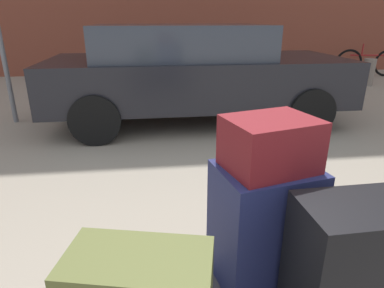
# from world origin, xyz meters

# --- Properties ---
(suitcase_navy_stacked_top) EXTENTS (0.39, 0.34, 0.67)m
(suitcase_navy_stacked_top) POSITION_xyz_m (0.13, 0.09, 0.68)
(suitcase_navy_stacked_top) COLOR #191E47
(suitcase_navy_stacked_top) RESTS_ON luggage_cart
(duffel_bag_maroon_topmost_pile) EXTENTS (0.35, 0.30, 0.18)m
(duffel_bag_maroon_topmost_pile) POSITION_xyz_m (0.13, 0.09, 1.10)
(duffel_bag_maroon_topmost_pile) COLOR maroon
(duffel_bag_maroon_topmost_pile) RESTS_ON suitcase_navy_stacked_top
(parked_car) EXTENTS (4.32, 1.96, 1.42)m
(parked_car) POSITION_xyz_m (0.37, 4.03, 0.76)
(parked_car) COLOR black
(parked_car) RESTS_ON ground_plane
(bicycle_leaning) EXTENTS (1.75, 0.33, 0.96)m
(bicycle_leaning) POSITION_xyz_m (5.61, 7.62, 0.37)
(bicycle_leaning) COLOR black
(bicycle_leaning) RESTS_ON ground_plane
(bollard_kerb_near) EXTENTS (0.27, 0.27, 0.62)m
(bollard_kerb_near) POSITION_xyz_m (2.14, 6.39, 0.31)
(bollard_kerb_near) COLOR #72665B
(bollard_kerb_near) RESTS_ON ground_plane
(bollard_kerb_mid) EXTENTS (0.27, 0.27, 0.62)m
(bollard_kerb_mid) POSITION_xyz_m (3.39, 6.39, 0.31)
(bollard_kerb_mid) COLOR #72665B
(bollard_kerb_mid) RESTS_ON ground_plane
(bollard_kerb_far) EXTENTS (0.27, 0.27, 0.62)m
(bollard_kerb_far) POSITION_xyz_m (4.82, 6.39, 0.31)
(bollard_kerb_far) COLOR #72665B
(bollard_kerb_far) RESTS_ON ground_plane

